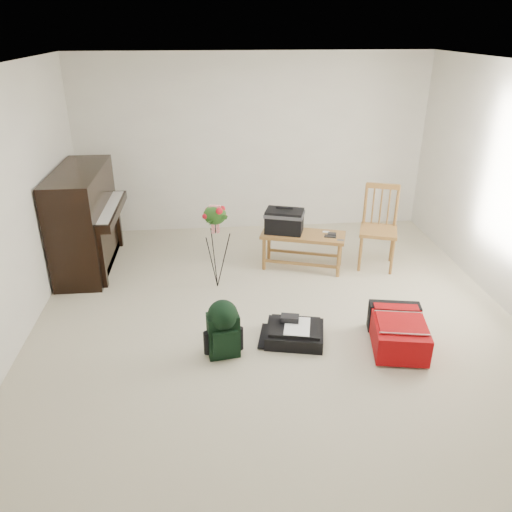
{
  "coord_description": "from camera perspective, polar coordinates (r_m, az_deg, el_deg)",
  "views": [
    {
      "loc": [
        -0.63,
        -4.34,
        2.83
      ],
      "look_at": [
        -0.19,
        0.35,
        0.62
      ],
      "focal_mm": 35.0,
      "sensor_mm": 36.0,
      "label": 1
    }
  ],
  "objects": [
    {
      "name": "flower_stand",
      "position": [
        5.71,
        -4.58,
        1.05
      ],
      "size": [
        0.39,
        0.39,
        1.04
      ],
      "rotation": [
        0.0,
        0.0,
        -0.2
      ],
      "color": "black",
      "rests_on": "floor"
    },
    {
      "name": "green_backpack",
      "position": [
        4.61,
        -3.78,
        -8.02
      ],
      "size": [
        0.31,
        0.29,
        0.57
      ],
      "rotation": [
        0.0,
        0.0,
        0.14
      ],
      "color": "black",
      "rests_on": "floor"
    },
    {
      "name": "red_suitcase",
      "position": [
        5.03,
        15.73,
        -8.02
      ],
      "size": [
        0.6,
        0.8,
        0.31
      ],
      "rotation": [
        0.0,
        0.0,
        -0.19
      ],
      "color": "#B60807",
      "rests_on": "floor"
    },
    {
      "name": "black_duffel",
      "position": [
        4.94,
        4.43,
        -8.74
      ],
      "size": [
        0.64,
        0.55,
        0.23
      ],
      "rotation": [
        0.0,
        0.0,
        -0.22
      ],
      "color": "black",
      "rests_on": "floor"
    },
    {
      "name": "wall_left",
      "position": [
        4.98,
        -27.19,
        3.76
      ],
      "size": [
        0.04,
        5.5,
        2.5
      ],
      "primitive_type": "cube",
      "color": "white",
      "rests_on": "floor"
    },
    {
      "name": "dining_chair",
      "position": [
        6.41,
        13.73,
        3.11
      ],
      "size": [
        0.57,
        0.57,
        1.04
      ],
      "rotation": [
        0.0,
        0.0,
        -0.33
      ],
      "color": "olive",
      "rests_on": "floor"
    },
    {
      "name": "wall_back",
      "position": [
        7.29,
        -0.35,
        12.6
      ],
      "size": [
        5.0,
        0.04,
        2.5
      ],
      "primitive_type": "cube",
      "color": "white",
      "rests_on": "floor"
    },
    {
      "name": "ceiling",
      "position": [
        4.39,
        3.05,
        20.78
      ],
      "size": [
        5.0,
        5.5,
        0.01
      ],
      "primitive_type": "cube",
      "color": "white",
      "rests_on": "wall_back"
    },
    {
      "name": "bench",
      "position": [
        6.14,
        3.93,
        3.36
      ],
      "size": [
        1.1,
        0.7,
        0.79
      ],
      "rotation": [
        0.0,
        0.0,
        -0.31
      ],
      "color": "olive",
      "rests_on": "floor"
    },
    {
      "name": "piano",
      "position": [
        6.53,
        -18.9,
        3.74
      ],
      "size": [
        0.71,
        1.5,
        1.25
      ],
      "color": "black",
      "rests_on": "floor"
    },
    {
      "name": "floor",
      "position": [
        5.22,
        2.42,
        -7.76
      ],
      "size": [
        5.0,
        5.5,
        0.01
      ],
      "primitive_type": "cube",
      "color": "#BDB398",
      "rests_on": "ground"
    }
  ]
}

